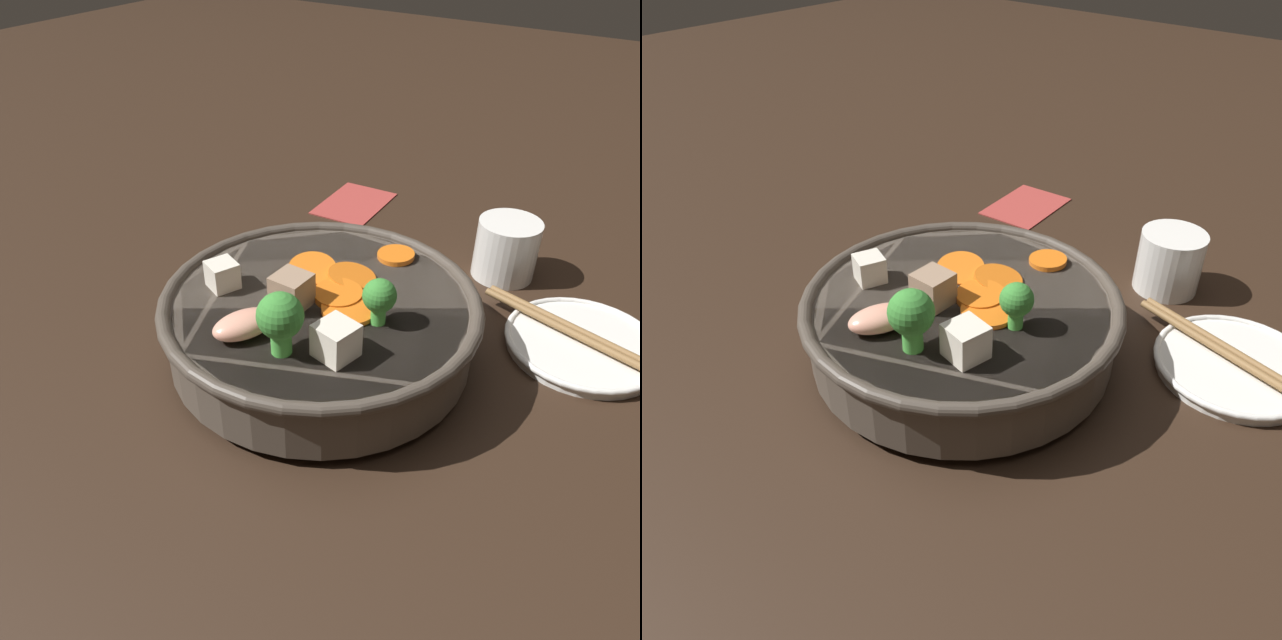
# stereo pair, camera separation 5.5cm
# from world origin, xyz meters

# --- Properties ---
(ground_plane) EXTENTS (3.00, 3.00, 0.00)m
(ground_plane) POSITION_xyz_m (0.00, 0.00, 0.00)
(ground_plane) COLOR black
(stirfry_bowl) EXTENTS (0.28, 0.28, 0.12)m
(stirfry_bowl) POSITION_xyz_m (0.00, 0.00, 0.04)
(stirfry_bowl) COLOR #51473D
(stirfry_bowl) RESTS_ON ground_plane
(side_saucer) EXTENTS (0.14, 0.14, 0.01)m
(side_saucer) POSITION_xyz_m (-0.14, 0.20, 0.01)
(side_saucer) COLOR white
(side_saucer) RESTS_ON ground_plane
(tea_cup) EXTENTS (0.07, 0.07, 0.06)m
(tea_cup) POSITION_xyz_m (-0.23, 0.09, 0.03)
(tea_cup) COLOR white
(tea_cup) RESTS_ON ground_plane
(napkin) EXTENTS (0.11, 0.08, 0.00)m
(napkin) POSITION_xyz_m (-0.29, -0.14, 0.00)
(napkin) COLOR #A33833
(napkin) RESTS_ON ground_plane
(chopsticks_pair) EXTENTS (0.07, 0.21, 0.01)m
(chopsticks_pair) POSITION_xyz_m (-0.14, 0.20, 0.02)
(chopsticks_pair) COLOR olive
(chopsticks_pair) RESTS_ON side_saucer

